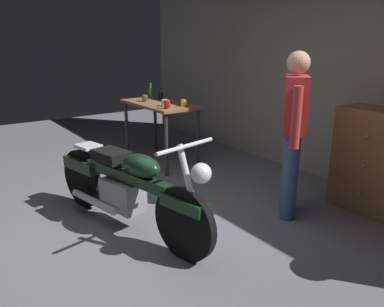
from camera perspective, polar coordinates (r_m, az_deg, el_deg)
The scene contains 12 objects.
ground_plane at distance 3.70m, azimuth -8.77°, elevation -11.61°, with size 12.00×12.00×0.00m, color slate.
back_wall at distance 5.15m, azimuth 20.12°, elevation 13.52°, with size 8.00×0.12×3.10m, color gray.
workbench at distance 5.51m, azimuth -4.98°, elevation 6.60°, with size 1.30×0.64×0.90m.
motorcycle at distance 3.57m, azimuth -10.05°, elevation -4.87°, with size 2.16×0.77×1.00m.
person_standing at distance 3.82m, azimuth 15.24°, elevation 3.70°, with size 0.42×0.44×1.67m.
wooden_dresser at distance 4.34m, azimuth 26.38°, elevation -1.07°, with size 0.80×0.47×1.10m.
mug_red_diner at distance 4.97m, azimuth -3.83°, elevation 7.50°, with size 0.12×0.08×0.11m.
mug_black_matte at distance 5.85m, azimuth -4.86°, elevation 8.80°, with size 0.12×0.09×0.10m.
mug_yellow_tall at distance 5.15m, azimuth -1.28°, elevation 7.74°, with size 0.11×0.07×0.09m.
mug_brown_stoneware at distance 5.62m, azimuth -7.23°, elevation 8.39°, with size 0.11×0.08×0.10m.
mug_white_ceramic at distance 5.16m, azimuth -4.16°, elevation 7.72°, with size 0.12×0.09×0.09m.
bottle at distance 6.05m, azimuth -6.34°, elevation 9.45°, with size 0.06×0.06×0.24m.
Camera 1 is at (2.94, -1.43, 1.74)m, focal length 34.82 mm.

